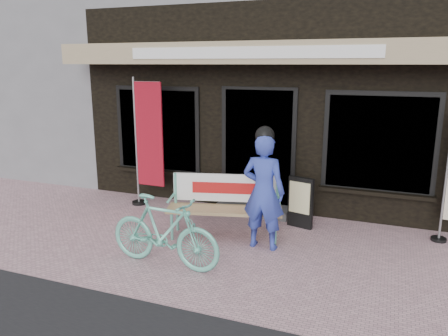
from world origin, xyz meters
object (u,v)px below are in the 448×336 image
at_px(bench, 225,201).
at_px(menu_stand, 300,202).
at_px(bicycle, 164,231).
at_px(person, 264,189).
at_px(nobori_red, 147,141).

bearing_deg(bench, menu_stand, 21.46).
distance_m(bench, bicycle, 1.32).
distance_m(bench, person, 0.78).
height_order(person, menu_stand, person).
bearing_deg(nobori_red, person, -22.26).
bearing_deg(bench, nobori_red, 141.13).
bearing_deg(nobori_red, menu_stand, -0.97).
height_order(person, nobori_red, nobori_red).
bearing_deg(bicycle, nobori_red, 37.96).
bearing_deg(person, bench, 162.22).
bearing_deg(person, bicycle, -133.13).
height_order(person, bicycle, person).
height_order(bench, nobori_red, nobori_red).
height_order(bicycle, menu_stand, bicycle).
xyz_separation_m(person, bicycle, (-1.03, -1.03, -0.39)).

